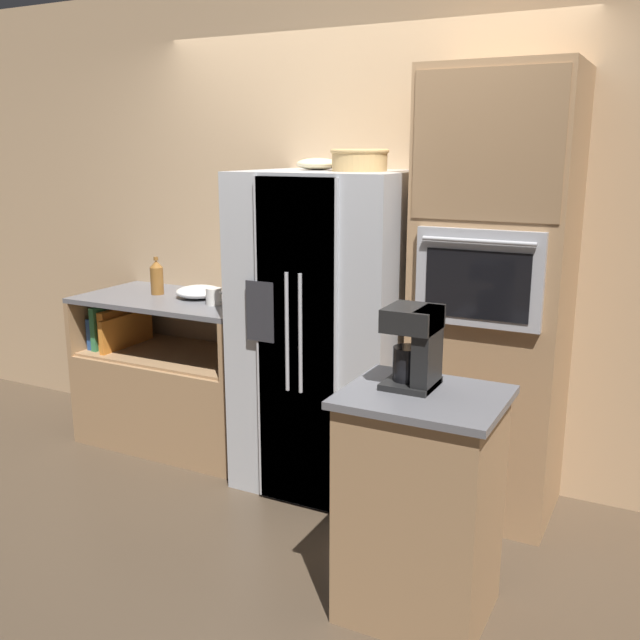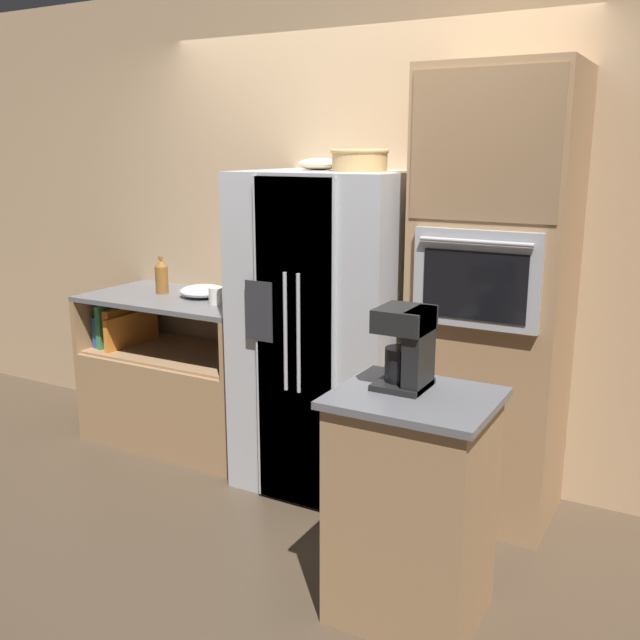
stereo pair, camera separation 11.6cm
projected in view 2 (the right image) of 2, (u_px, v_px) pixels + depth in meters
ground_plane at (323, 479)px, 4.08m from camera, size 20.00×20.00×0.00m
wall_back at (360, 227)px, 4.14m from camera, size 12.00×0.06×2.80m
counter_left at (181, 387)px, 4.58m from camera, size 1.19×0.67×0.95m
refrigerator at (330, 332)px, 3.90m from camera, size 0.90×0.79×1.73m
wall_oven at (492, 301)px, 3.51m from camera, size 0.71×0.65×2.22m
island_counter at (411, 506)px, 2.81m from camera, size 0.61×0.52×0.94m
wicker_basket at (360, 159)px, 3.60m from camera, size 0.30×0.30×0.11m
fruit_bowl at (319, 164)px, 3.82m from camera, size 0.23×0.23×0.06m
bottle_tall at (162, 276)px, 4.52m from camera, size 0.08×0.08×0.24m
mug at (217, 296)px, 4.21m from camera, size 0.13×0.09×0.10m
mixing_bowl at (203, 291)px, 4.42m from camera, size 0.28×0.28×0.07m
coffee_maker at (409, 345)px, 2.73m from camera, size 0.19×0.21×0.32m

